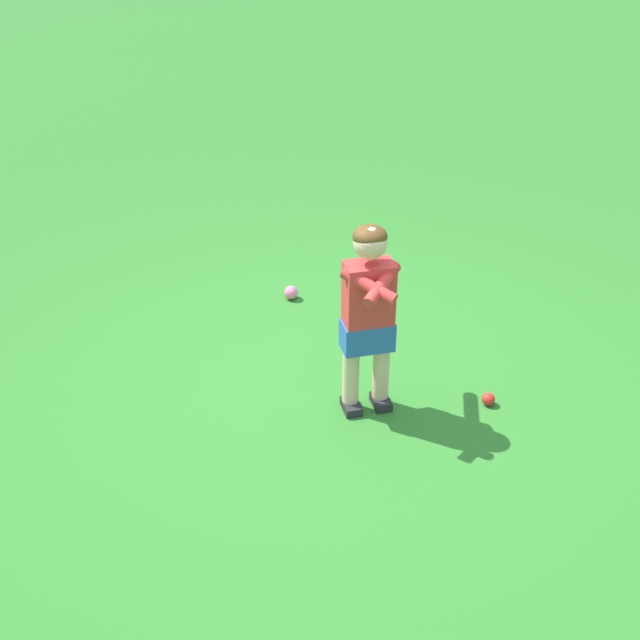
{
  "coord_description": "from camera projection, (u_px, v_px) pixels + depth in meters",
  "views": [
    {
      "loc": [
        -3.18,
        -2.12,
        2.78
      ],
      "look_at": [
        0.02,
        0.06,
        0.45
      ],
      "focal_mm": 46.85,
      "sensor_mm": 36.0,
      "label": 1
    }
  ],
  "objects": [
    {
      "name": "ground_plane",
      "position": [
        327.0,
        393.0,
        4.71
      ],
      "size": [
        40.0,
        40.0,
        0.0
      ],
      "primitive_type": "plane",
      "color": "#2D7528"
    },
    {
      "name": "child_batter",
      "position": [
        369.0,
        303.0,
        4.28
      ],
      "size": [
        0.56,
        0.41,
        1.08
      ],
      "color": "#232328",
      "rests_on": "ground"
    },
    {
      "name": "play_ball_midfield",
      "position": [
        488.0,
        399.0,
        4.6
      ],
      "size": [
        0.07,
        0.07,
        0.07
      ],
      "primitive_type": "sphere",
      "color": "red",
      "rests_on": "ground"
    },
    {
      "name": "play_ball_by_bucket",
      "position": [
        291.0,
        293.0,
        5.61
      ],
      "size": [
        0.09,
        0.09,
        0.09
      ],
      "primitive_type": "sphere",
      "color": "pink",
      "rests_on": "ground"
    }
  ]
}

